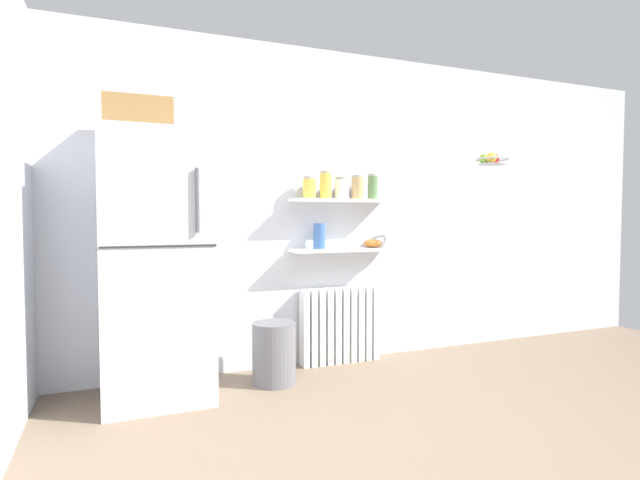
{
  "coord_description": "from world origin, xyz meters",
  "views": [
    {
      "loc": [
        -1.7,
        -1.86,
        1.23
      ],
      "look_at": [
        -0.27,
        1.6,
        1.05
      ],
      "focal_mm": 28.12,
      "sensor_mm": 36.0,
      "label": 1
    }
  ],
  "objects_px": {
    "vase": "(319,236)",
    "shelf_bowl": "(373,243)",
    "storage_jar_2": "(342,188)",
    "storage_jar_4": "(373,187)",
    "hanging_fruit_basket": "(491,160)",
    "refrigerator": "(155,260)",
    "storage_jar_0": "(309,188)",
    "storage_jar_1": "(326,185)",
    "radiator": "(340,325)",
    "trash_bin": "(274,353)",
    "storage_jar_3": "(357,187)"
  },
  "relations": [
    {
      "from": "vase",
      "to": "shelf_bowl",
      "type": "relative_size",
      "value": 1.31
    },
    {
      "from": "storage_jar_2",
      "to": "storage_jar_4",
      "type": "bearing_deg",
      "value": -0.0
    },
    {
      "from": "storage_jar_2",
      "to": "shelf_bowl",
      "type": "distance_m",
      "value": 0.54
    },
    {
      "from": "storage_jar_4",
      "to": "hanging_fruit_basket",
      "type": "distance_m",
      "value": 0.99
    },
    {
      "from": "shelf_bowl",
      "to": "refrigerator",
      "type": "bearing_deg",
      "value": -172.54
    },
    {
      "from": "vase",
      "to": "shelf_bowl",
      "type": "height_order",
      "value": "vase"
    },
    {
      "from": "storage_jar_0",
      "to": "shelf_bowl",
      "type": "xyz_separation_m",
      "value": [
        0.58,
        0.0,
        -0.46
      ]
    },
    {
      "from": "refrigerator",
      "to": "vase",
      "type": "height_order",
      "value": "refrigerator"
    },
    {
      "from": "storage_jar_1",
      "to": "hanging_fruit_basket",
      "type": "relative_size",
      "value": 0.82
    },
    {
      "from": "radiator",
      "to": "storage_jar_0",
      "type": "xyz_separation_m",
      "value": [
        -0.29,
        -0.03,
        1.14
      ]
    },
    {
      "from": "storage_jar_2",
      "to": "shelf_bowl",
      "type": "height_order",
      "value": "storage_jar_2"
    },
    {
      "from": "storage_jar_4",
      "to": "shelf_bowl",
      "type": "height_order",
      "value": "storage_jar_4"
    },
    {
      "from": "shelf_bowl",
      "to": "trash_bin",
      "type": "height_order",
      "value": "shelf_bowl"
    },
    {
      "from": "refrigerator",
      "to": "storage_jar_3",
      "type": "bearing_deg",
      "value": 8.13
    },
    {
      "from": "refrigerator",
      "to": "storage_jar_2",
      "type": "xyz_separation_m",
      "value": [
        1.49,
        0.23,
        0.52
      ]
    },
    {
      "from": "storage_jar_1",
      "to": "trash_bin",
      "type": "bearing_deg",
      "value": -152.99
    },
    {
      "from": "storage_jar_3",
      "to": "shelf_bowl",
      "type": "distance_m",
      "value": 0.49
    },
    {
      "from": "vase",
      "to": "storage_jar_0",
      "type": "bearing_deg",
      "value": 180.0
    },
    {
      "from": "storage_jar_2",
      "to": "radiator",
      "type": "bearing_deg",
      "value": 90.0
    },
    {
      "from": "storage_jar_4",
      "to": "storage_jar_3",
      "type": "bearing_deg",
      "value": 180.0
    },
    {
      "from": "radiator",
      "to": "refrigerator",
      "type": "bearing_deg",
      "value": -169.97
    },
    {
      "from": "storage_jar_2",
      "to": "storage_jar_0",
      "type": "bearing_deg",
      "value": 180.0
    },
    {
      "from": "trash_bin",
      "to": "storage_jar_1",
      "type": "bearing_deg",
      "value": 27.01
    },
    {
      "from": "hanging_fruit_basket",
      "to": "storage_jar_3",
      "type": "bearing_deg",
      "value": 154.87
    },
    {
      "from": "storage_jar_2",
      "to": "vase",
      "type": "height_order",
      "value": "storage_jar_2"
    },
    {
      "from": "refrigerator",
      "to": "storage_jar_3",
      "type": "relative_size",
      "value": 9.83
    },
    {
      "from": "vase",
      "to": "storage_jar_1",
      "type": "bearing_deg",
      "value": 0.0
    },
    {
      "from": "storage_jar_3",
      "to": "vase",
      "type": "distance_m",
      "value": 0.53
    },
    {
      "from": "shelf_bowl",
      "to": "trash_bin",
      "type": "relative_size",
      "value": 0.35
    },
    {
      "from": "storage_jar_1",
      "to": "vase",
      "type": "distance_m",
      "value": 0.42
    },
    {
      "from": "refrigerator",
      "to": "storage_jar_0",
      "type": "relative_size",
      "value": 11.26
    },
    {
      "from": "storage_jar_3",
      "to": "storage_jar_0",
      "type": "bearing_deg",
      "value": -180.0
    },
    {
      "from": "storage_jar_3",
      "to": "hanging_fruit_basket",
      "type": "xyz_separation_m",
      "value": [
        0.99,
        -0.46,
        0.22
      ]
    },
    {
      "from": "radiator",
      "to": "vase",
      "type": "distance_m",
      "value": 0.78
    },
    {
      "from": "storage_jar_3",
      "to": "trash_bin",
      "type": "bearing_deg",
      "value": -161.75
    },
    {
      "from": "shelf_bowl",
      "to": "trash_bin",
      "type": "xyz_separation_m",
      "value": [
        -0.96,
        -0.27,
        -0.77
      ]
    },
    {
      "from": "storage_jar_2",
      "to": "trash_bin",
      "type": "bearing_deg",
      "value": -158.18
    },
    {
      "from": "storage_jar_0",
      "to": "storage_jar_3",
      "type": "xyz_separation_m",
      "value": [
        0.43,
        0.0,
        0.01
      ]
    },
    {
      "from": "storage_jar_2",
      "to": "shelf_bowl",
      "type": "bearing_deg",
      "value": 0.0
    },
    {
      "from": "storage_jar_4",
      "to": "storage_jar_0",
      "type": "bearing_deg",
      "value": 180.0
    },
    {
      "from": "radiator",
      "to": "vase",
      "type": "bearing_deg",
      "value": -171.45
    },
    {
      "from": "radiator",
      "to": "hanging_fruit_basket",
      "type": "xyz_separation_m",
      "value": [
        1.13,
        -0.49,
        1.38
      ]
    },
    {
      "from": "radiator",
      "to": "vase",
      "type": "height_order",
      "value": "vase"
    },
    {
      "from": "storage_jar_3",
      "to": "storage_jar_4",
      "type": "relative_size",
      "value": 0.93
    },
    {
      "from": "radiator",
      "to": "hanging_fruit_basket",
      "type": "height_order",
      "value": "hanging_fruit_basket"
    },
    {
      "from": "storage_jar_1",
      "to": "storage_jar_2",
      "type": "bearing_deg",
      "value": 0.0
    },
    {
      "from": "vase",
      "to": "hanging_fruit_basket",
      "type": "height_order",
      "value": "hanging_fruit_basket"
    },
    {
      "from": "radiator",
      "to": "storage_jar_1",
      "type": "relative_size",
      "value": 3.05
    },
    {
      "from": "refrigerator",
      "to": "trash_bin",
      "type": "distance_m",
      "value": 1.08
    },
    {
      "from": "radiator",
      "to": "storage_jar_1",
      "type": "height_order",
      "value": "storage_jar_1"
    }
  ]
}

